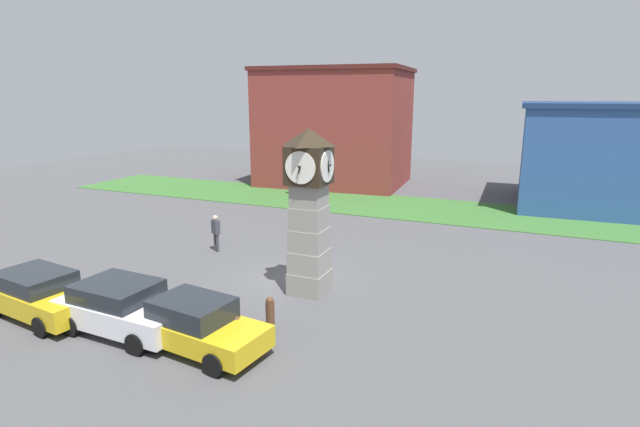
{
  "coord_description": "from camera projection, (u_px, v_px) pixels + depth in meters",
  "views": [
    {
      "loc": [
        8.28,
        -16.27,
        7.07
      ],
      "look_at": [
        0.43,
        1.7,
        2.37
      ],
      "focal_mm": 28.0,
      "sensor_mm": 36.0,
      "label": 1
    }
  ],
  "objects": [
    {
      "name": "bollard_near_tower",
      "position": [
        236.0,
        331.0,
        14.19
      ],
      "size": [
        0.29,
        0.29,
        0.97
      ],
      "color": "brown",
      "rests_on": "ground_plane"
    },
    {
      "name": "car_near_tower",
      "position": [
        124.0,
        307.0,
        15.14
      ],
      "size": [
        4.28,
        2.23,
        1.52
      ],
      "color": "silver",
      "rests_on": "ground_plane"
    },
    {
      "name": "car_navy_sedan",
      "position": [
        41.0,
        294.0,
        16.17
      ],
      "size": [
        4.42,
        2.36,
        1.48
      ],
      "color": "gold",
      "rests_on": "ground_plane"
    },
    {
      "name": "pedestrian_by_cars",
      "position": [
        216.0,
        231.0,
        22.81
      ],
      "size": [
        0.46,
        0.39,
        1.71
      ],
      "color": "#3F3F47",
      "rests_on": "ground_plane"
    },
    {
      "name": "warehouse_blue_far",
      "position": [
        335.0,
        127.0,
        39.71
      ],
      "size": [
        11.78,
        9.29,
        9.07
      ],
      "color": "maroon",
      "rests_on": "ground_plane"
    },
    {
      "name": "car_by_building",
      "position": [
        198.0,
        325.0,
        13.99
      ],
      "size": [
        4.04,
        2.2,
        1.49
      ],
      "color": "gold",
      "rests_on": "ground_plane"
    },
    {
      "name": "bollard_mid_row",
      "position": [
        270.0,
        313.0,
        15.28
      ],
      "size": [
        0.27,
        0.27,
        1.07
      ],
      "color": "brown",
      "rests_on": "ground_plane"
    },
    {
      "name": "grass_verge_far",
      "position": [
        383.0,
        205.0,
        32.53
      ],
      "size": [
        47.44,
        6.84,
        0.04
      ],
      "primitive_type": "cube",
      "color": "#386B2D",
      "rests_on": "ground_plane"
    },
    {
      "name": "pedestrian_near_bench",
      "position": [
        291.0,
        181.0,
        35.89
      ],
      "size": [
        0.46,
        0.44,
        1.71
      ],
      "color": "red",
      "rests_on": "ground_plane"
    },
    {
      "name": "ground_plane",
      "position": [
        292.0,
        281.0,
        19.37
      ],
      "size": [
        79.07,
        79.07,
        0.0
      ],
      "primitive_type": "plane",
      "color": "#4C4C4F"
    },
    {
      "name": "clock_tower",
      "position": [
        309.0,
        209.0,
        17.56
      ],
      "size": [
        1.74,
        1.69,
        5.94
      ],
      "color": "gray",
      "rests_on": "ground_plane"
    }
  ]
}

